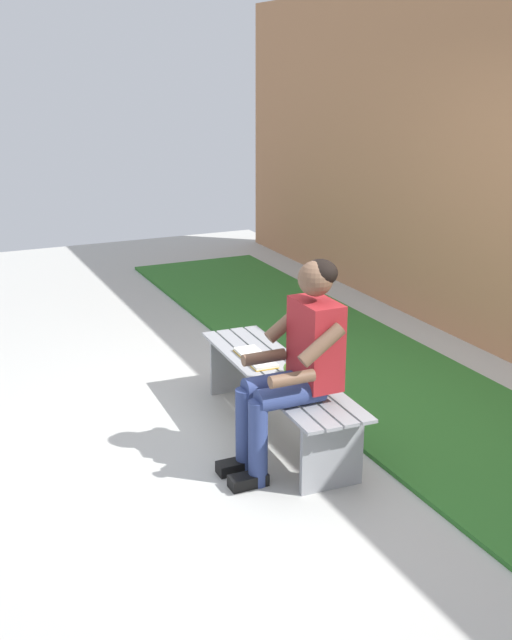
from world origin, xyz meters
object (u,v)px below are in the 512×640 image
person_seated (297,359)px  apple (289,368)px  book_open (255,358)px  bench_near (278,385)px

person_seated → apple: size_ratio=17.33×
person_seated → apple: bearing=-21.1°
apple → book_open: (0.30, 0.09, -0.03)m
person_seated → bench_near: bearing=-12.7°
bench_near → book_open: book_open is taller
bench_near → apple: size_ratio=24.41×
bench_near → person_seated: (-0.44, 0.10, 0.34)m
apple → book_open: bearing=16.7°
bench_near → person_seated: bearing=167.3°
apple → book_open: 0.32m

